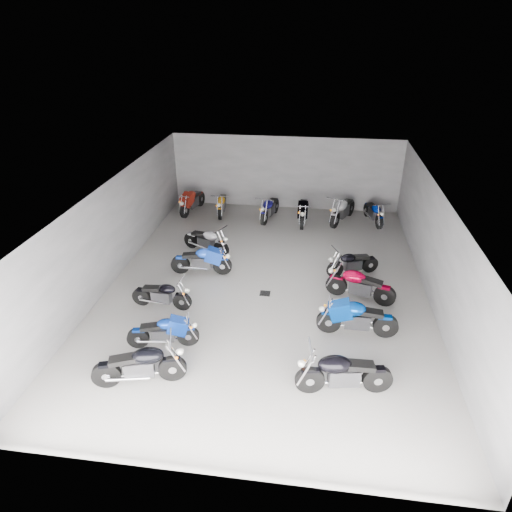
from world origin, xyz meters
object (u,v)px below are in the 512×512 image
object	(u,v)px
motorcycle_left_b	(164,332)
motorcycle_back_b	(222,204)
motorcycle_left_a	(140,365)
motorcycle_back_e	(343,210)
motorcycle_left_f	(207,240)
motorcycle_back_c	(270,208)
motorcycle_right_e	(352,263)
motorcycle_back_a	(192,201)
motorcycle_right_c	(356,318)
motorcycle_back_d	(303,210)
motorcycle_left_e	(202,261)
motorcycle_left_c	(162,294)
motorcycle_back_f	(374,212)
drain_grate	(265,293)
motorcycle_right_d	(360,285)
motorcycle_right_a	(343,373)

from	to	relation	value
motorcycle_left_b	motorcycle_back_b	world-z (taller)	motorcycle_back_b
motorcycle_left_a	motorcycle_back_e	bearing A→B (deg)	138.52
motorcycle_left_f	motorcycle_back_c	xyz separation A→B (m)	(1.93, 3.44, 0.03)
motorcycle_right_e	motorcycle_back_a	size ratio (longest dim) A/B	0.81
motorcycle_right_c	motorcycle_back_d	bearing A→B (deg)	13.31
motorcycle_left_f	motorcycle_back_a	xyz separation A→B (m)	(-1.55, 3.79, 0.04)
motorcycle_right_c	motorcycle_back_b	xyz separation A→B (m)	(-5.33, 8.01, -0.06)
motorcycle_left_a	motorcycle_left_e	size ratio (longest dim) A/B	1.04
motorcycle_left_c	motorcycle_back_f	bearing A→B (deg)	141.52
motorcycle_left_a	motorcycle_back_d	xyz separation A→B (m)	(3.30, 10.13, 0.01)
motorcycle_right_e	motorcycle_left_b	bearing A→B (deg)	107.56
motorcycle_left_b	motorcycle_back_d	xyz separation A→B (m)	(3.19, 8.75, 0.08)
motorcycle_back_b	motorcycle_back_d	size ratio (longest dim) A/B	0.88
drain_grate	motorcycle_right_d	bearing A→B (deg)	1.28
motorcycle_right_c	motorcycle_back_c	xyz separation A→B (m)	(-3.19, 7.71, -0.02)
motorcycle_right_a	motorcycle_back_b	xyz separation A→B (m)	(-4.90, 10.24, -0.07)
motorcycle_left_b	motorcycle_left_f	distance (m)	5.47
drain_grate	motorcycle_right_d	distance (m)	2.91
motorcycle_left_b	motorcycle_back_d	world-z (taller)	motorcycle_back_d
motorcycle_right_c	motorcycle_back_d	distance (m)	7.75
motorcycle_left_a	motorcycle_right_a	distance (m)	4.65
motorcycle_back_c	motorcycle_back_f	bearing A→B (deg)	-165.00
motorcycle_left_e	motorcycle_right_e	size ratio (longest dim) A/B	1.18
motorcycle_left_b	motorcycle_left_f	size ratio (longest dim) A/B	1.00
motorcycle_left_a	motorcycle_left_b	world-z (taller)	motorcycle_left_a
motorcycle_left_b	motorcycle_right_c	size ratio (longest dim) A/B	0.85
drain_grate	motorcycle_right_a	world-z (taller)	motorcycle_right_a
motorcycle_left_e	motorcycle_left_f	xyz separation A→B (m)	(-0.22, 1.58, -0.02)
motorcycle_right_c	motorcycle_right_e	distance (m)	3.29
motorcycle_left_e	motorcycle_back_c	bearing A→B (deg)	156.70
motorcycle_back_a	motorcycle_back_e	size ratio (longest dim) A/B	0.99
motorcycle_right_a	motorcycle_right_d	bearing A→B (deg)	-17.70
motorcycle_left_f	motorcycle_back_e	xyz separation A→B (m)	(4.99, 3.56, 0.08)
motorcycle_back_c	drain_grate	bearing A→B (deg)	107.38
motorcycle_left_c	motorcycle_right_d	world-z (taller)	motorcycle_right_d
motorcycle_back_a	motorcycle_back_f	distance (m)	7.85
motorcycle_back_f	motorcycle_left_b	bearing A→B (deg)	40.02
motorcycle_left_e	motorcycle_left_f	size ratio (longest dim) A/B	1.11
motorcycle_back_b	motorcycle_back_c	size ratio (longest dim) A/B	0.94
motorcycle_right_c	motorcycle_right_d	xyz separation A→B (m)	(0.20, 1.77, -0.01)
motorcycle_left_f	motorcycle_back_b	xyz separation A→B (m)	(-0.21, 3.74, -0.01)
motorcycle_right_c	motorcycle_back_a	world-z (taller)	motorcycle_right_c
drain_grate	motorcycle_back_b	world-z (taller)	motorcycle_back_b
motorcycle_back_a	motorcycle_left_a	bearing A→B (deg)	110.70
motorcycle_left_e	motorcycle_back_d	size ratio (longest dim) A/B	0.93
motorcycle_left_a	motorcycle_back_d	bearing A→B (deg)	145.85
motorcycle_left_b	motorcycle_back_f	distance (m)	10.98
motorcycle_right_a	motorcycle_back_c	xyz separation A→B (m)	(-2.77, 9.94, -0.03)
motorcycle_right_a	motorcycle_back_b	size ratio (longest dim) A/B	1.14
motorcycle_left_f	motorcycle_left_a	bearing A→B (deg)	24.24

